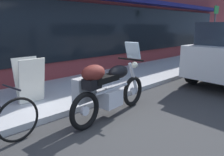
# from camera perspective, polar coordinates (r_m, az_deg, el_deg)

# --- Properties ---
(ground_plane) EXTENTS (80.00, 80.00, 0.00)m
(ground_plane) POSITION_cam_1_polar(r_m,az_deg,el_deg) (3.61, 2.99, -15.36)
(ground_plane) COLOR #323232
(sidewalk_curb) EXTENTS (30.00, 2.44, 0.12)m
(sidewalk_curb) POSITION_cam_1_polar(r_m,az_deg,el_deg) (12.40, 22.55, 4.72)
(sidewalk_curb) COLOR #B0B0B0
(sidewalk_curb) RESTS_ON ground_plane
(touring_motorcycle) EXTENTS (2.12, 0.62, 1.41)m
(touring_motorcycle) POSITION_cam_1_polar(r_m,az_deg,el_deg) (4.13, -1.48, -2.39)
(touring_motorcycle) COLOR black
(touring_motorcycle) RESTS_ON ground_plane
(sandwich_board_sign) EXTENTS (0.55, 0.42, 0.96)m
(sandwich_board_sign) POSITION_cam_1_polar(r_m,az_deg,el_deg) (5.00, -20.56, -0.53)
(sandwich_board_sign) COLOR silver
(sandwich_board_sign) RESTS_ON sidewalk_curb
(parking_sign_pole) EXTENTS (0.44, 0.07, 2.45)m
(parking_sign_pole) POSITION_cam_1_polar(r_m,az_deg,el_deg) (10.66, 24.93, 11.40)
(parking_sign_pole) COLOR #59595B
(parking_sign_pole) RESTS_ON sidewalk_curb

